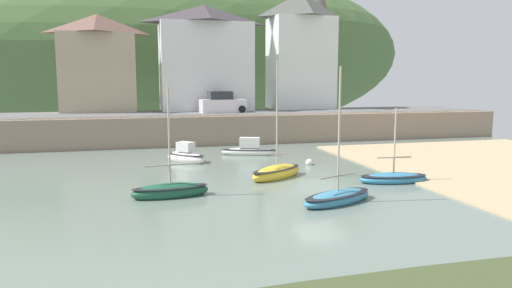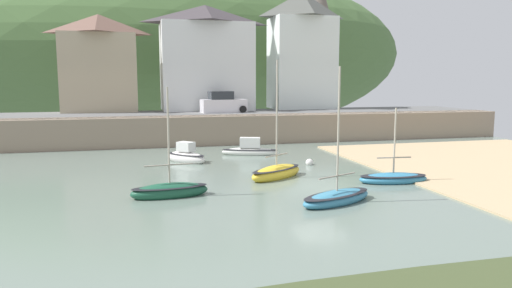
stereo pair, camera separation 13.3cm
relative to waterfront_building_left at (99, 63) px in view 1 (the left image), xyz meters
The scene contains 15 objects.
ground 37.96m from the waterfront_building_left, 68.57° to the right, with size 48.00×41.00×0.61m.
quay_seawall 15.53m from the waterfront_building_left, 32.16° to the right, with size 48.00×9.40×2.40m.
hillside_backdrop 30.87m from the waterfront_building_left, 77.28° to the left, with size 80.00×44.00×27.61m.
waterfront_building_left is the anchor object (origin of this frame).
waterfront_building_centre 10.07m from the waterfront_building_left, ahead, with size 9.06×6.29×10.24m.
waterfront_building_right 20.16m from the waterfront_building_left, ahead, with size 6.58×5.10×11.91m.
church_with_spire 23.97m from the waterfront_building_left, ahead, with size 3.00×3.00×14.83m.
sailboat_blue_trim 25.95m from the waterfront_building_left, 64.70° to the right, with size 3.85×3.14×6.65m.
motorboat_with_cabin 18.77m from the waterfront_building_left, 68.76° to the right, with size 2.85×2.94×1.55m.
sailboat_tall_mast 26.79m from the waterfront_building_left, 79.50° to the right, with size 3.71×1.59×5.26m.
fishing_boat_green 19.45m from the waterfront_building_left, 52.42° to the right, with size 4.21×2.15×1.41m.
sailboat_white_hull 31.49m from the waterfront_building_left, 67.45° to the right, with size 4.14×2.84×6.12m.
sailboat_nearest_shore 30.86m from the waterfront_building_left, 57.01° to the right, with size 3.83×1.77×4.09m.
parked_car_near_slipway 12.43m from the waterfront_building_left, 22.34° to the right, with size 4.23×2.04×1.95m.
mooring_buoy 24.76m from the waterfront_building_left, 54.23° to the right, with size 0.48×0.48×0.48m.
Camera 1 is at (-8.89, -21.86, 5.39)m, focal length 32.93 mm.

